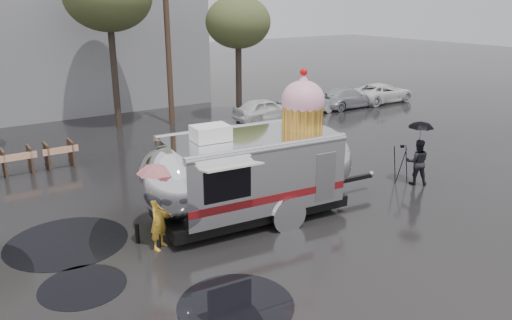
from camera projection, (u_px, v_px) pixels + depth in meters
ground at (303, 237)px, 13.66m from camera, size 120.00×120.00×0.00m
puddles at (116, 267)px, 12.14m from camera, size 5.13×7.84×0.01m
utility_pole at (167, 33)px, 24.65m from camera, size 1.60×0.28×9.00m
tree_right at (238, 23)px, 25.57m from camera, size 3.36×3.36×6.42m
barricade_row at (17, 160)px, 18.47m from camera, size 4.30×0.80×1.00m
parked_cars at (332, 98)px, 29.15m from camera, size 13.20×1.90×1.50m
airstream_trailer at (253, 168)px, 14.48m from camera, size 8.17×3.31×4.41m
person_left at (159, 218)px, 12.81m from camera, size 0.74×0.69×1.71m
umbrella_pink at (156, 178)px, 12.48m from camera, size 1.17×1.17×2.35m
person_right at (417, 162)px, 17.38m from camera, size 0.87×0.83×1.61m
umbrella_black at (421, 131)px, 17.04m from camera, size 1.07×1.07×2.28m
tripod at (401, 161)px, 17.59m from camera, size 0.56×0.55×1.37m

